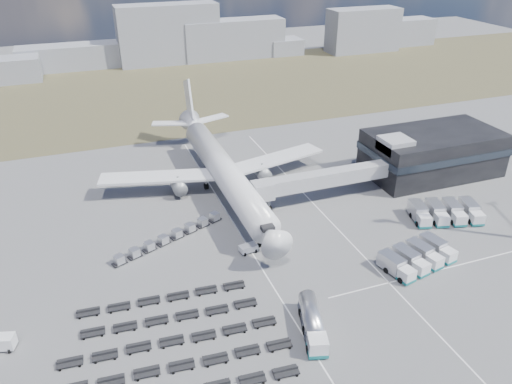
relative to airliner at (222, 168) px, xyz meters
name	(u,v)px	position (x,y,z in m)	size (l,w,h in m)	color
ground	(279,275)	(0.00, -32.38, -5.29)	(420.00, 420.00, 0.00)	#565659
grass_strip	(158,92)	(0.00, 77.62, -5.29)	(420.00, 90.00, 0.01)	#46452A
lane_markings	(323,253)	(9.77, -29.38, -5.29)	(47.12, 110.00, 0.01)	silver
terminal	(432,152)	(47.77, -8.41, -0.04)	(30.40, 16.40, 11.00)	black
jet_bridge	(313,181)	(15.90, -11.95, -0.24)	(30.30, 3.80, 7.05)	#939399
airliner	(222,168)	(0.00, 0.00, 0.00)	(51.59, 64.53, 17.62)	silver
skyline	(139,47)	(-0.17, 116.29, 2.47)	(309.00, 24.19, 23.60)	gray
fuel_tanker	(313,323)	(-0.57, -46.16, -3.57)	(5.60, 11.01, 3.45)	silver
pushback_tug	(248,249)	(-2.53, -24.38, -4.58)	(3.11, 1.75, 1.42)	silver
catering_truck	(214,166)	(0.87, 9.35, -3.81)	(3.13, 6.51, 2.89)	silver
service_trucks_near	(417,257)	(23.18, -37.67, -3.80)	(13.53, 9.25, 2.75)	silver
service_trucks_far	(445,212)	(37.47, -27.00, -3.73)	(14.33, 10.25, 2.87)	silver
uld_row	(170,237)	(-14.76, -16.19, -4.35)	(22.01, 10.53, 1.58)	black
baggage_dollies	(172,343)	(-19.74, -41.79, -4.89)	(32.00, 22.46, 0.80)	black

